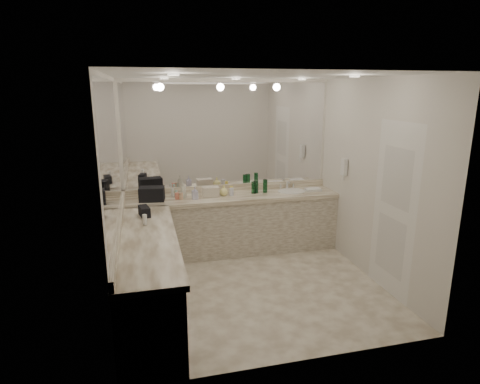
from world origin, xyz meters
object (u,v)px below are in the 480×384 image
object	(u,v)px
hand_towel	(313,190)
soap_bottle_a	(183,190)
cream_cosmetic_case	(211,192)
soap_bottle_b	(195,193)
soap_bottle_c	(224,190)
black_toiletry_bag	(152,194)
wall_phone	(344,167)
sink	(292,192)

from	to	relation	value
hand_towel	soap_bottle_a	xyz separation A→B (m)	(-2.02, 0.09, 0.09)
cream_cosmetic_case	soap_bottle_a	world-z (taller)	soap_bottle_a
soap_bottle_a	soap_bottle_b	distance (m)	0.20
soap_bottle_c	black_toiletry_bag	bearing A→B (deg)	-178.25
soap_bottle_b	soap_bottle_c	size ratio (longest dim) A/B	1.15
wall_phone	hand_towel	bearing A→B (deg)	120.41
cream_cosmetic_case	soap_bottle_a	xyz separation A→B (m)	(-0.40, 0.03, 0.04)
sink	soap_bottle_a	size ratio (longest dim) A/B	1.95
black_toiletry_bag	cream_cosmetic_case	distance (m)	0.85
hand_towel	soap_bottle_b	distance (m)	1.87
sink	soap_bottle_b	distance (m)	1.53
hand_towel	soap_bottle_c	world-z (taller)	soap_bottle_c
black_toiletry_bag	soap_bottle_c	world-z (taller)	black_toiletry_bag
soap_bottle_a	soap_bottle_b	world-z (taller)	soap_bottle_a
sink	wall_phone	world-z (taller)	wall_phone
cream_cosmetic_case	soap_bottle_b	xyz separation A→B (m)	(-0.24, -0.09, 0.02)
black_toiletry_bag	soap_bottle_c	xyz separation A→B (m)	(1.05, 0.03, -0.02)
hand_towel	wall_phone	bearing A→B (deg)	-59.59
black_toiletry_bag	soap_bottle_b	world-z (taller)	black_toiletry_bag
soap_bottle_a	soap_bottle_b	xyz separation A→B (m)	(0.15, -0.13, -0.02)
wall_phone	black_toiletry_bag	size ratio (longest dim) A/B	0.69
hand_towel	soap_bottle_a	world-z (taller)	soap_bottle_a
black_toiletry_bag	cream_cosmetic_case	world-z (taller)	black_toiletry_bag
wall_phone	cream_cosmetic_case	xyz separation A→B (m)	(-1.88, 0.50, -0.38)
sink	wall_phone	bearing A→B (deg)	-39.57
sink	hand_towel	world-z (taller)	hand_towel
wall_phone	black_toiletry_bag	distance (m)	2.80
black_toiletry_bag	soap_bottle_a	xyz separation A→B (m)	(0.46, 0.06, 0.01)
sink	soap_bottle_b	bearing A→B (deg)	-176.79
wall_phone	soap_bottle_a	distance (m)	2.37
sink	hand_towel	size ratio (longest dim) A/B	1.89
cream_cosmetic_case	soap_bottle_b	bearing A→B (deg)	-155.98
wall_phone	soap_bottle_c	xyz separation A→B (m)	(-1.68, 0.51, -0.37)
black_toiletry_bag	soap_bottle_c	bearing A→B (deg)	1.75
soap_bottle_a	soap_bottle_c	size ratio (longest dim) A/B	1.40
soap_bottle_a	soap_bottle_c	distance (m)	0.60
sink	soap_bottle_a	bearing A→B (deg)	178.64
soap_bottle_c	hand_towel	bearing A→B (deg)	-2.31
sink	black_toiletry_bag	distance (m)	2.14
wall_phone	black_toiletry_bag	xyz separation A→B (m)	(-2.74, 0.48, -0.35)
sink	wall_phone	xyz separation A→B (m)	(0.61, -0.50, 0.46)
soap_bottle_c	sink	bearing A→B (deg)	-0.38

